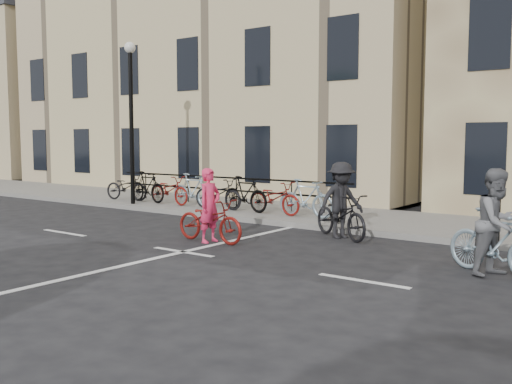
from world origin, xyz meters
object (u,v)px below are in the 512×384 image
Objects in this scene: lamp_post at (131,102)px; cyclist_grey at (497,233)px; cyclist_pink at (210,217)px; cyclist_dark at (341,208)px.

cyclist_grey is (12.12, -2.72, -2.76)m from lamp_post.
lamp_post is 7.55m from cyclist_pink.
cyclist_grey is at bearing -83.62° from cyclist_pink.
lamp_post reaches higher than cyclist_dark.
lamp_post reaches higher than cyclist_grey.
lamp_post is at bearing 112.07° from cyclist_dark.
lamp_post reaches higher than cyclist_pink.
lamp_post is at bearing 98.81° from cyclist_grey.
cyclist_pink is at bearing 116.18° from cyclist_grey.
cyclist_dark is (8.28, -1.01, -2.79)m from lamp_post.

